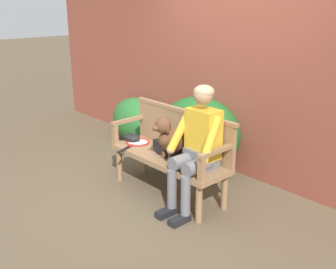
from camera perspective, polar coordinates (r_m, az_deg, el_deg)
ground_plane at (r=4.71m, az=0.00°, el=-8.34°), size 40.00×40.00×0.00m
brick_garden_fence at (r=5.16m, az=10.22°, el=9.82°), size 8.00×0.30×2.74m
hedge_bush_far_right at (r=5.25m, az=4.33°, el=0.16°), size 1.16×0.98×0.96m
hedge_bush_mid_left at (r=6.21m, az=-4.21°, el=1.97°), size 1.03×0.62×0.71m
garden_bench at (r=4.54m, az=0.00°, el=-3.76°), size 1.51×0.51×0.47m
bench_backrest at (r=4.58m, az=2.09°, el=0.66°), size 1.55×0.06×0.50m
bench_armrest_left_end at (r=4.92m, az=-6.38°, el=1.22°), size 0.06×0.51×0.28m
bench_armrest_right_end at (r=3.92m, az=6.09°, el=-3.43°), size 0.06×0.51×0.28m
person_seated at (r=4.10m, az=4.22°, el=-1.34°), size 0.56×0.66×1.34m
dog_on_bench at (r=4.35m, az=0.54°, el=-0.42°), size 0.28×0.49×0.49m
tennis_racket at (r=4.90m, az=-4.47°, el=-1.16°), size 0.37×0.58×0.03m
baseball_glove at (r=4.98m, az=-5.19°, el=-0.43°), size 0.26×0.23×0.09m
sports_bag at (r=4.57m, az=-0.21°, el=-1.79°), size 0.31×0.24×0.14m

